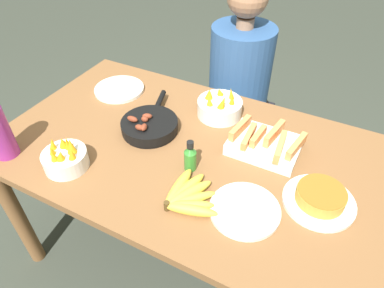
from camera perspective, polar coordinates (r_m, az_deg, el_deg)
name	(u,v)px	position (r m, az deg, el deg)	size (l,w,h in m)	color
ground_plane	(192,254)	(1.97, 0.00, -17.81)	(14.00, 14.00, 0.00)	#383D33
dining_table	(192,168)	(1.44, 0.00, -3.97)	(1.59, 0.91, 0.77)	brown
banana_bunch	(186,197)	(1.18, -0.95, -8.78)	(0.20, 0.21, 0.04)	gold
melon_tray	(265,144)	(1.38, 12.06, 0.05)	(0.28, 0.21, 0.10)	silver
skillet	(150,125)	(1.46, -7.07, 3.13)	(0.24, 0.36, 0.08)	black
frittata_plate_center	(320,198)	(1.24, 20.54, -8.45)	(0.24, 0.24, 0.06)	silver
empty_plate_near_front	(245,210)	(1.17, 8.77, -10.82)	(0.24, 0.24, 0.02)	silver
empty_plate_far_left	(119,89)	(1.76, -12.03, 8.93)	(0.24, 0.24, 0.02)	silver
fruit_bowl_mango	(65,158)	(1.36, -20.39, -2.16)	(0.17, 0.17, 0.12)	silver
fruit_bowl_citrus	(220,107)	(1.54, 4.74, 6.14)	(0.20, 0.20, 0.13)	silver
hot_sauce_bottle	(190,157)	(1.26, -0.30, -2.20)	(0.05, 0.05, 0.13)	#337F2D
person_figure	(236,107)	(2.05, 7.42, 6.06)	(0.37, 0.37, 1.26)	black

